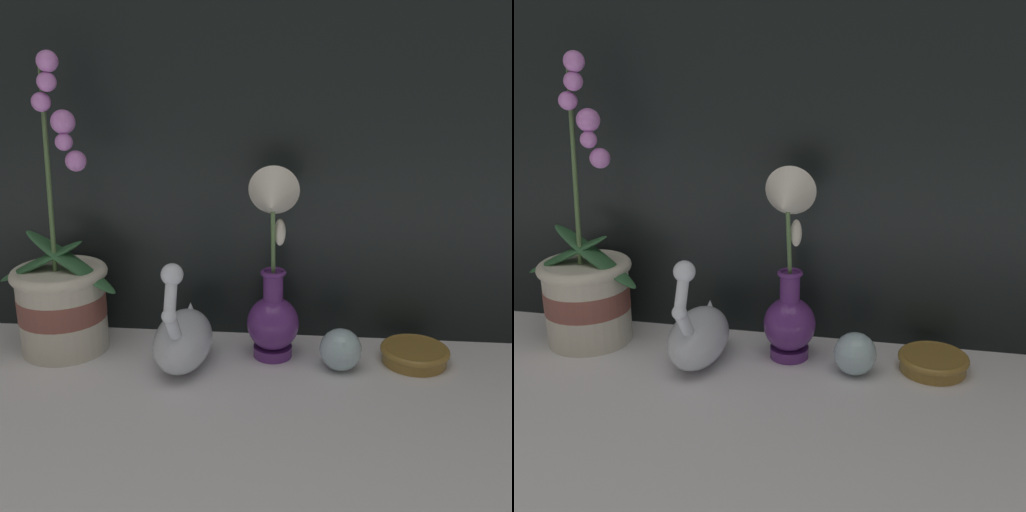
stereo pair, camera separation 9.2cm
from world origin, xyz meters
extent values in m
plane|color=white|center=(0.00, 0.00, 0.00)|extent=(2.80, 2.80, 0.00)
cylinder|color=beige|center=(-0.30, 0.17, 0.07)|extent=(0.15, 0.15, 0.15)
cylinder|color=brown|center=(-0.30, 0.17, 0.08)|extent=(0.15, 0.15, 0.04)
torus|color=beige|center=(-0.30, 0.17, 0.14)|extent=(0.16, 0.16, 0.02)
cylinder|color=#4C6B3D|center=(-0.30, 0.17, 0.31)|extent=(0.01, 0.03, 0.33)
ellipsoid|color=#2D6038|center=(-0.28, 0.16, 0.16)|extent=(0.17, 0.08, 0.10)
ellipsoid|color=#2D6038|center=(-0.33, 0.16, 0.16)|extent=(0.15, 0.08, 0.07)
sphere|color=#C67AD1|center=(-0.28, 0.17, 0.48)|extent=(0.03, 0.03, 0.03)
sphere|color=#C67AD1|center=(-0.29, 0.17, 0.45)|extent=(0.03, 0.03, 0.03)
sphere|color=#C67AD1|center=(-0.30, 0.17, 0.42)|extent=(0.03, 0.03, 0.03)
sphere|color=#C67AD1|center=(-0.27, 0.17, 0.39)|extent=(0.04, 0.04, 0.04)
sphere|color=#C67AD1|center=(-0.27, 0.16, 0.36)|extent=(0.03, 0.03, 0.03)
sphere|color=#C67AD1|center=(-0.25, 0.17, 0.33)|extent=(0.03, 0.03, 0.03)
ellipsoid|color=silver|center=(-0.08, 0.13, 0.04)|extent=(0.09, 0.17, 0.09)
cone|color=silver|center=(-0.08, 0.19, 0.06)|extent=(0.05, 0.06, 0.06)
cylinder|color=silver|center=(-0.08, 0.06, 0.10)|extent=(0.02, 0.06, 0.07)
sphere|color=silver|center=(-0.08, 0.04, 0.12)|extent=(0.02, 0.02, 0.02)
cylinder|color=silver|center=(-0.08, 0.06, 0.15)|extent=(0.02, 0.05, 0.06)
sphere|color=silver|center=(-0.08, 0.07, 0.18)|extent=(0.03, 0.03, 0.03)
cylinder|color=#602D7F|center=(0.06, 0.18, 0.01)|extent=(0.07, 0.07, 0.02)
ellipsoid|color=#602D7F|center=(0.06, 0.18, 0.06)|extent=(0.09, 0.09, 0.09)
cylinder|color=#602D7F|center=(0.06, 0.18, 0.13)|extent=(0.03, 0.03, 0.05)
torus|color=#602D7F|center=(0.06, 0.18, 0.15)|extent=(0.04, 0.04, 0.01)
cylinder|color=#567A47|center=(0.06, 0.16, 0.20)|extent=(0.01, 0.03, 0.11)
cone|color=white|center=(0.06, 0.14, 0.28)|extent=(0.08, 0.09, 0.09)
ellipsoid|color=white|center=(0.07, 0.17, 0.22)|extent=(0.02, 0.02, 0.04)
sphere|color=silver|center=(0.17, 0.14, 0.03)|extent=(0.07, 0.07, 0.07)
cylinder|color=olive|center=(0.30, 0.17, 0.01)|extent=(0.11, 0.11, 0.03)
torus|color=olive|center=(0.30, 0.17, 0.02)|extent=(0.11, 0.11, 0.01)
camera|label=1|loc=(0.12, -0.75, 0.47)|focal=42.00mm
camera|label=2|loc=(0.21, -0.73, 0.47)|focal=42.00mm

